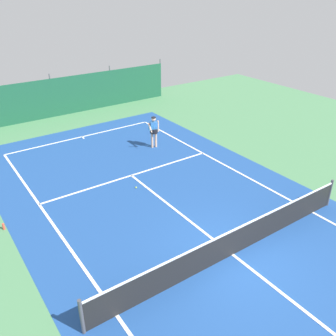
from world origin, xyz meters
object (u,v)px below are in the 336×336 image
object	(u,v)px
water_bottle	(4,227)
tennis_player	(154,130)
tennis_ball_near_player	(136,187)
tennis_net	(234,242)

from	to	relation	value
water_bottle	tennis_player	bearing A→B (deg)	19.74
tennis_ball_near_player	water_bottle	xyz separation A→B (m)	(-5.21, 0.18, 0.09)
water_bottle	tennis_ball_near_player	bearing A→B (deg)	-2.02
tennis_ball_near_player	tennis_net	bearing A→B (deg)	-85.81
tennis_player	water_bottle	distance (m)	8.67
tennis_net	tennis_player	bearing A→B (deg)	73.35
tennis_net	tennis_player	world-z (taller)	tennis_player
water_bottle	tennis_net	bearing A→B (deg)	-44.57
tennis_net	tennis_player	xyz separation A→B (m)	(2.52, 8.43, 0.45)
tennis_net	tennis_player	size ratio (longest dim) A/B	6.17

